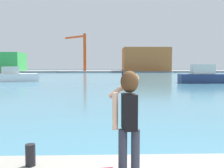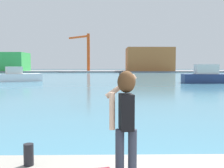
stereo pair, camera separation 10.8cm
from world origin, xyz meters
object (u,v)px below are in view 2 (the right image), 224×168
at_px(harbor_bollard, 29,155).
at_px(warehouse_right, 149,59).
at_px(boat_moored_2, 212,76).
at_px(port_crane, 85,48).
at_px(person_photographer, 125,114).
at_px(warehouse_left, 10,62).
at_px(boat_moored, 18,76).

xyz_separation_m(harbor_bollard, warehouse_right, (15.65, 86.43, 3.60)).
bearing_deg(boat_moored_2, harbor_bollard, -115.38).
relative_size(boat_moored_2, port_crane, 0.66).
height_order(person_photographer, warehouse_left, warehouse_left).
bearing_deg(warehouse_right, harbor_bollard, -100.26).
relative_size(person_photographer, port_crane, 0.14).
bearing_deg(warehouse_right, boat_moored_2, -90.55).
relative_size(person_photographer, boat_moored, 0.27).
bearing_deg(port_crane, boat_moored, -95.93).
distance_m(warehouse_right, port_crane, 21.93).
xyz_separation_m(boat_moored, warehouse_left, (-19.66, 51.63, 2.70)).
bearing_deg(harbor_bollard, boat_moored, 108.38).
bearing_deg(boat_moored, harbor_bollard, -99.59).
relative_size(person_photographer, harbor_bollard, 4.38).
bearing_deg(person_photographer, warehouse_left, 14.64).
distance_m(boat_moored, warehouse_right, 58.83).
relative_size(harbor_bollard, port_crane, 0.03).
xyz_separation_m(boat_moored, port_crane, (5.48, 52.68, 7.45)).
distance_m(person_photographer, boat_moored_2, 33.41).
height_order(person_photographer, boat_moored_2, boat_moored_2).
bearing_deg(harbor_bollard, port_crane, 93.90).
distance_m(harbor_bollard, warehouse_right, 87.91).
bearing_deg(port_crane, warehouse_left, -177.62).
height_order(boat_moored_2, port_crane, port_crane).
bearing_deg(warehouse_left, harbor_bollard, -70.13).
bearing_deg(warehouse_left, warehouse_right, 0.61).
bearing_deg(port_crane, boat_moored_2, -69.77).
bearing_deg(warehouse_right, person_photographer, -99.08).
distance_m(person_photographer, harbor_bollard, 2.04).
relative_size(warehouse_right, port_crane, 1.23).
height_order(boat_moored, boat_moored_2, boat_moored_2).
height_order(harbor_bollard, warehouse_left, warehouse_left).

